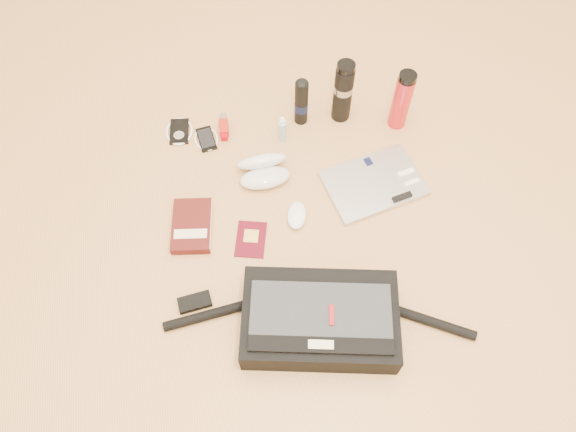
{
  "coord_description": "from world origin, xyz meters",
  "views": [
    {
      "loc": [
        -0.2,
        -0.81,
        1.58
      ],
      "look_at": [
        -0.04,
        0.04,
        0.06
      ],
      "focal_mm": 35.0,
      "sensor_mm": 36.0,
      "label": 1
    }
  ],
  "objects_px": {
    "book": "(192,226)",
    "thermos_red": "(402,100)",
    "laptop": "(374,184)",
    "thermos_black": "(343,91)",
    "messenger_bag": "(319,320)"
  },
  "relations": [
    {
      "from": "thermos_black",
      "to": "messenger_bag",
      "type": "bearing_deg",
      "value": -107.42
    },
    {
      "from": "laptop",
      "to": "thermos_red",
      "type": "xyz_separation_m",
      "value": [
        0.15,
        0.24,
        0.11
      ]
    },
    {
      "from": "laptop",
      "to": "thermos_black",
      "type": "xyz_separation_m",
      "value": [
        -0.04,
        0.31,
        0.12
      ]
    },
    {
      "from": "messenger_bag",
      "to": "thermos_red",
      "type": "bearing_deg",
      "value": 70.12
    },
    {
      "from": "book",
      "to": "thermos_red",
      "type": "bearing_deg",
      "value": 30.17
    },
    {
      "from": "laptop",
      "to": "book",
      "type": "distance_m",
      "value": 0.61
    },
    {
      "from": "thermos_red",
      "to": "thermos_black",
      "type": "bearing_deg",
      "value": 160.44
    },
    {
      "from": "thermos_black",
      "to": "thermos_red",
      "type": "bearing_deg",
      "value": -19.56
    },
    {
      "from": "messenger_bag",
      "to": "thermos_black",
      "type": "bearing_deg",
      "value": 84.46
    },
    {
      "from": "messenger_bag",
      "to": "thermos_red",
      "type": "height_order",
      "value": "thermos_red"
    },
    {
      "from": "messenger_bag",
      "to": "laptop",
      "type": "bearing_deg",
      "value": 69.57
    },
    {
      "from": "laptop",
      "to": "thermos_black",
      "type": "distance_m",
      "value": 0.34
    },
    {
      "from": "messenger_bag",
      "to": "laptop",
      "type": "distance_m",
      "value": 0.53
    },
    {
      "from": "book",
      "to": "thermos_black",
      "type": "relative_size",
      "value": 0.8
    },
    {
      "from": "book",
      "to": "laptop",
      "type": "bearing_deg",
      "value": 13.78
    }
  ]
}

